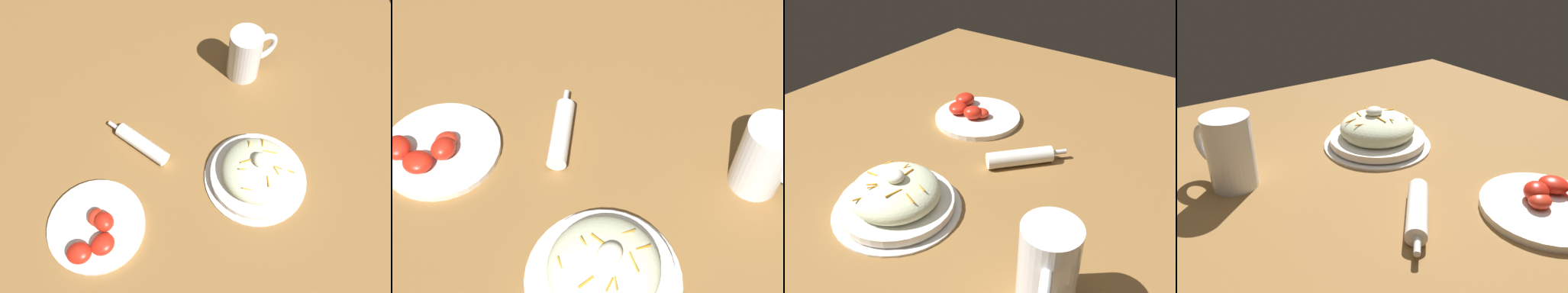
% 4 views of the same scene
% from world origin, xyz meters
% --- Properties ---
extents(ground_plane, '(1.43, 1.43, 0.00)m').
position_xyz_m(ground_plane, '(0.00, 0.00, 0.00)').
color(ground_plane, olive).
extents(salad_plate, '(0.24, 0.24, 0.09)m').
position_xyz_m(salad_plate, '(-0.10, -0.22, 0.03)').
color(salad_plate, white).
rests_on(salad_plate, ground_plane).
extents(beer_mug, '(0.09, 0.14, 0.14)m').
position_xyz_m(beer_mug, '(0.21, -0.23, 0.06)').
color(beer_mug, white).
rests_on(beer_mug, ground_plane).
extents(napkin_roll, '(0.13, 0.15, 0.03)m').
position_xyz_m(napkin_roll, '(-0.00, 0.04, 0.02)').
color(napkin_roll, white).
rests_on(napkin_roll, ground_plane).
extents(tomato_plate, '(0.21, 0.21, 0.05)m').
position_xyz_m(tomato_plate, '(-0.20, 0.14, 0.01)').
color(tomato_plate, white).
rests_on(tomato_plate, ground_plane).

